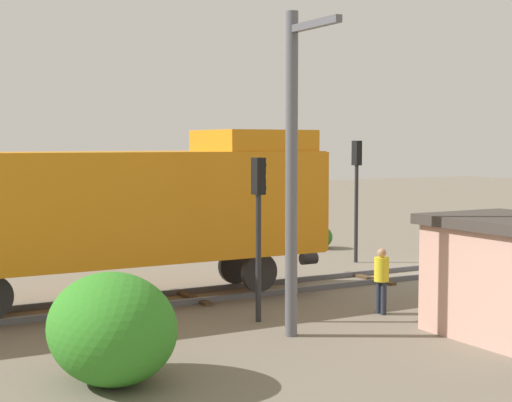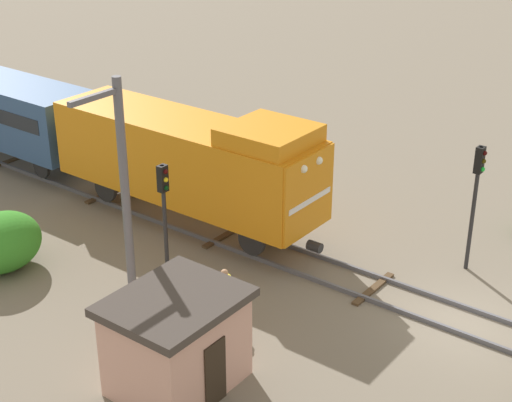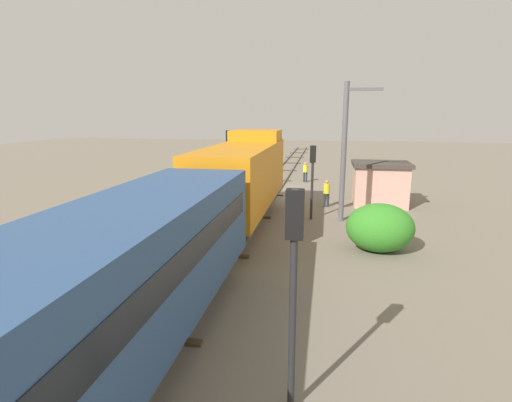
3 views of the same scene
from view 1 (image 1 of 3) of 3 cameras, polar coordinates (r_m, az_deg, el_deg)
name	(u,v)px [view 1 (image 1 of 3)]	position (r m, az deg, el deg)	size (l,w,h in m)	color
ground_plane	(443,272)	(27.58, 13.47, -5.03)	(113.35, 113.35, 0.00)	#756B5B
railway_track	(443,270)	(27.57, 13.47, -4.88)	(2.40, 75.57, 0.16)	#595960
locomotive	(134,203)	(21.35, -8.85, -0.15)	(2.90, 11.60, 4.60)	orange
traffic_signal_near	(357,178)	(28.88, 7.34, 1.64)	(0.32, 0.34, 4.47)	#262628
traffic_signal_mid	(259,208)	(19.09, 0.20, -0.50)	(0.32, 0.34, 4.04)	#262628
worker_by_signal	(381,276)	(20.41, 9.11, -5.39)	(0.38, 0.38, 1.70)	#262B38
catenary_mast	(293,165)	(17.56, 2.72, 2.62)	(1.94, 0.28, 7.31)	#595960
relay_hut	(511,276)	(18.68, 18.04, -5.21)	(3.50, 2.90, 2.74)	#D19E8C
bush_near	(112,328)	(14.67, -10.44, -9.10)	(2.82, 2.30, 2.05)	#348726
bush_mid	(318,237)	(32.76, 4.55, -2.60)	(1.35, 1.11, 0.98)	#316E26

